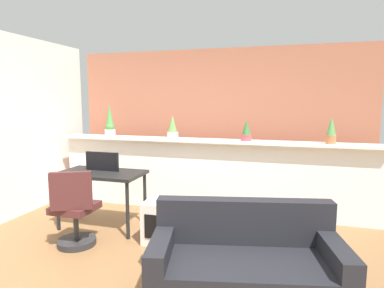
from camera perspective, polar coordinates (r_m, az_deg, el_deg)
ground_plane at (r=3.41m, az=-5.71°, el=-21.90°), size 12.00×12.00×0.00m
divider_wall at (r=5.01m, az=2.90°, el=-5.66°), size 4.79×0.16×1.06m
plant_shelf at (r=4.88m, az=2.83°, el=0.57°), size 4.79×0.30×0.04m
brick_wall_behind at (r=5.48m, az=4.43°, el=3.06°), size 4.79×0.10×2.50m
potted_plant_0 at (r=5.51m, az=-13.98°, el=3.53°), size 0.17×0.17×0.51m
potted_plant_1 at (r=5.00m, az=-3.38°, el=2.81°), size 0.17×0.17×0.35m
potted_plant_2 at (r=4.75m, az=9.35°, el=2.11°), size 0.15×0.15×0.29m
potted_plant_3 at (r=4.72m, az=22.88°, el=2.09°), size 0.13×0.13×0.36m
desk at (r=4.50m, az=-15.35°, el=-5.70°), size 1.10×0.60×0.75m
tv_monitor at (r=4.54m, az=-15.23°, el=-2.89°), size 0.47×0.04×0.25m
office_chair at (r=4.07m, az=-19.59°, el=-11.35°), size 0.52×0.52×0.91m
side_cube_shelf at (r=4.05m, az=-5.13°, el=-13.13°), size 0.40×0.41×0.50m
couch at (r=2.99m, az=9.20°, el=-20.39°), size 1.69×1.07×0.80m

